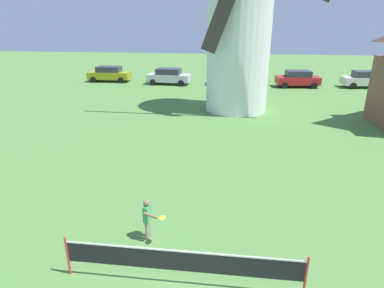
# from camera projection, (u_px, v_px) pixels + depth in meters

# --- Properties ---
(windmill) EXTENTS (10.29, 4.96, 14.37)m
(windmill) POSITION_uv_depth(u_px,v_px,m) (240.00, 14.00, 21.18)
(windmill) COLOR white
(windmill) RESTS_ON ground_plane
(tennis_net) EXTENTS (5.80, 0.06, 1.10)m
(tennis_net) POSITION_uv_depth(u_px,v_px,m) (182.00, 261.00, 7.72)
(tennis_net) COLOR red
(tennis_net) RESTS_ON ground_plane
(player_far) EXTENTS (0.72, 0.62, 1.27)m
(player_far) POSITION_uv_depth(u_px,v_px,m) (148.00, 217.00, 9.39)
(player_far) COLOR #9E937F
(player_far) RESTS_ON ground_plane
(parked_car_mustard) EXTENTS (4.31, 1.96, 1.56)m
(parked_car_mustard) POSITION_uv_depth(u_px,v_px,m) (109.00, 74.00, 33.82)
(parked_car_mustard) COLOR #999919
(parked_car_mustard) RESTS_ON ground_plane
(parked_car_silver) EXTENTS (4.27, 2.08, 1.56)m
(parked_car_silver) POSITION_uv_depth(u_px,v_px,m) (169.00, 76.00, 32.35)
(parked_car_silver) COLOR silver
(parked_car_silver) RESTS_ON ground_plane
(parked_car_black) EXTENTS (3.93, 2.07, 1.56)m
(parked_car_black) POSITION_uv_depth(u_px,v_px,m) (230.00, 77.00, 32.14)
(parked_car_black) COLOR #1E232D
(parked_car_black) RESTS_ON ground_plane
(parked_car_red) EXTENTS (4.13, 2.14, 1.56)m
(parked_car_red) POSITION_uv_depth(u_px,v_px,m) (298.00, 79.00, 31.03)
(parked_car_red) COLOR red
(parked_car_red) RESTS_ON ground_plane
(parked_car_cream) EXTENTS (4.43, 2.08, 1.56)m
(parked_car_cream) POSITION_uv_depth(u_px,v_px,m) (367.00, 79.00, 30.74)
(parked_car_cream) COLOR silver
(parked_car_cream) RESTS_ON ground_plane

